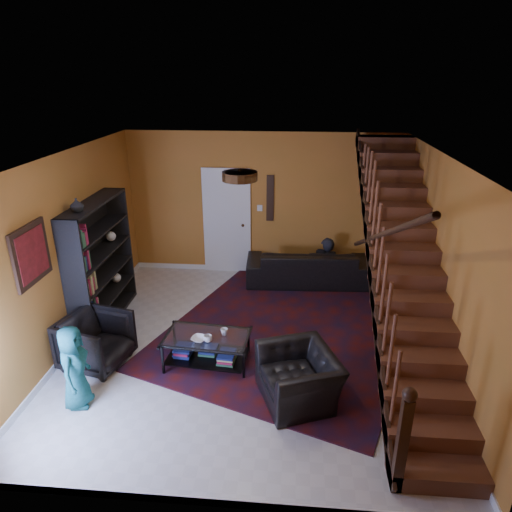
{
  "coord_description": "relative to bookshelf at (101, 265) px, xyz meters",
  "views": [
    {
      "loc": [
        0.62,
        -5.8,
        3.83
      ],
      "look_at": [
        0.08,
        0.4,
        1.29
      ],
      "focal_mm": 32.0,
      "sensor_mm": 36.0,
      "label": 1
    }
  ],
  "objects": [
    {
      "name": "floor",
      "position": [
        2.4,
        -0.6,
        -0.96
      ],
      "size": [
        5.5,
        5.5,
        0.0
      ],
      "primitive_type": "plane",
      "color": "beige",
      "rests_on": "ground"
    },
    {
      "name": "room",
      "position": [
        1.07,
        0.73,
        -0.91
      ],
      "size": [
        5.5,
        5.5,
        5.5
      ],
      "color": "#BB6B29",
      "rests_on": "ground"
    },
    {
      "name": "staircase",
      "position": [
        4.53,
        -0.6,
        0.43
      ],
      "size": [
        0.95,
        5.02,
        3.18
      ],
      "color": "brown",
      "rests_on": "floor"
    },
    {
      "name": "bookshelf",
      "position": [
        0.0,
        0.0,
        0.0
      ],
      "size": [
        0.35,
        1.8,
        2.0
      ],
      "color": "black",
      "rests_on": "floor"
    },
    {
      "name": "door",
      "position": [
        1.7,
        2.12,
        0.06
      ],
      "size": [
        0.82,
        0.05,
        2.05
      ],
      "primitive_type": "cube",
      "color": "silver",
      "rests_on": "floor"
    },
    {
      "name": "framed_picture",
      "position": [
        -0.17,
        -1.5,
        0.79
      ],
      "size": [
        0.04,
        0.74,
        0.74
      ],
      "primitive_type": "cube",
      "color": "maroon",
      "rests_on": "room"
    },
    {
      "name": "wall_hanging",
      "position": [
        2.55,
        2.13,
        0.59
      ],
      "size": [
        0.14,
        0.03,
        0.9
      ],
      "primitive_type": "cube",
      "color": "black",
      "rests_on": "room"
    },
    {
      "name": "ceiling_fixture",
      "position": [
        2.4,
        -1.4,
        1.78
      ],
      "size": [
        0.4,
        0.4,
        0.1
      ],
      "primitive_type": "cylinder",
      "color": "#3F2814",
      "rests_on": "room"
    },
    {
      "name": "rug",
      "position": [
        3.0,
        -0.13,
        -0.95
      ],
      "size": [
        4.68,
        4.98,
        0.02
      ],
      "primitive_type": "cube",
      "rotation": [
        0.0,
        0.0,
        -0.35
      ],
      "color": "#430E0C",
      "rests_on": "floor"
    },
    {
      "name": "sofa",
      "position": [
        3.32,
        1.7,
        -0.62
      ],
      "size": [
        2.37,
        1.02,
        0.68
      ],
      "primitive_type": "imported",
      "rotation": [
        0.0,
        0.0,
        3.19
      ],
      "color": "black",
      "rests_on": "floor"
    },
    {
      "name": "armchair_left",
      "position": [
        0.35,
        -1.24,
        -0.59
      ],
      "size": [
        0.99,
        0.97,
        0.75
      ],
      "primitive_type": "imported",
      "rotation": [
        0.0,
        0.0,
        1.33
      ],
      "color": "black",
      "rests_on": "floor"
    },
    {
      "name": "armchair_right",
      "position": [
        3.15,
        -1.73,
        -0.64
      ],
      "size": [
        1.16,
        1.23,
        0.64
      ],
      "primitive_type": "imported",
      "rotation": [
        0.0,
        0.0,
        -1.21
      ],
      "color": "black",
      "rests_on": "floor"
    },
    {
      "name": "person_adult_a",
      "position": [
        3.67,
        1.75,
        -0.73
      ],
      "size": [
        0.53,
        0.39,
        1.36
      ],
      "primitive_type": "imported",
      "rotation": [
        0.0,
        0.0,
        3.27
      ],
      "color": "black",
      "rests_on": "sofa"
    },
    {
      "name": "person_adult_b",
      "position": [
        3.54,
        1.75,
        -0.85
      ],
      "size": [
        0.57,
        0.45,
        1.13
      ],
      "primitive_type": "imported",
      "rotation": [
        0.0,
        0.0,
        3.18
      ],
      "color": "black",
      "rests_on": "sofa"
    },
    {
      "name": "person_child",
      "position": [
        0.45,
        -2.06,
        -0.43
      ],
      "size": [
        0.39,
        0.56,
        1.08
      ],
      "primitive_type": "imported",
      "rotation": [
        0.0,
        0.0,
        1.66
      ],
      "color": "#1C686A",
      "rests_on": "armchair_left"
    },
    {
      "name": "coffee_table",
      "position": [
        1.88,
        -1.09,
        -0.71
      ],
      "size": [
        1.21,
        0.77,
        0.44
      ],
      "rotation": [
        0.0,
        0.0,
        -0.09
      ],
      "color": "black",
      "rests_on": "floor"
    },
    {
      "name": "cup_a",
      "position": [
        1.92,
        -1.22,
        -0.48
      ],
      "size": [
        0.13,
        0.13,
        0.09
      ],
      "primitive_type": "imported",
      "rotation": [
        0.0,
        0.0,
        0.13
      ],
      "color": "#999999",
      "rests_on": "coffee_table"
    },
    {
      "name": "cup_b",
      "position": [
        2.11,
        -1.04,
        -0.48
      ],
      "size": [
        0.12,
        0.12,
        0.1
      ],
      "primitive_type": "imported",
      "rotation": [
        0.0,
        0.0,
        -0.16
      ],
      "color": "#999999",
      "rests_on": "coffee_table"
    },
    {
      "name": "bowl",
      "position": [
        1.8,
        -1.21,
        -0.5
      ],
      "size": [
        0.25,
        0.25,
        0.05
      ],
      "primitive_type": "imported",
      "rotation": [
        0.0,
        0.0,
        -0.27
      ],
      "color": "#999999",
      "rests_on": "coffee_table"
    },
    {
      "name": "vase",
      "position": [
        -0.0,
        -0.5,
        1.13
      ],
      "size": [
        0.18,
        0.18,
        0.19
      ],
      "primitive_type": "imported",
      "color": "#999999",
      "rests_on": "bookshelf"
    },
    {
      "name": "popcorn_bucket",
      "position": [
        0.3,
        -1.13,
        -0.87
      ],
      "size": [
        0.15,
        0.15,
        0.15
      ],
      "primitive_type": "cylinder",
      "rotation": [
        0.0,
        0.0,
        -0.15
      ],
      "color": "red",
      "rests_on": "rug"
    }
  ]
}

